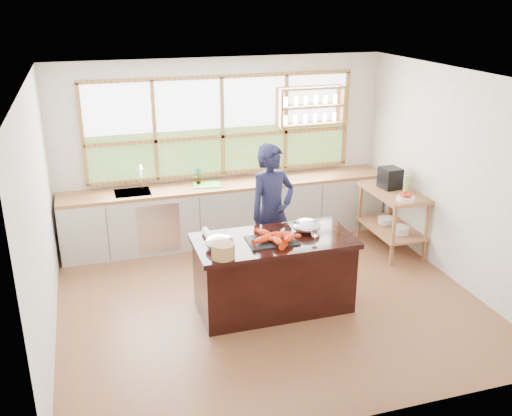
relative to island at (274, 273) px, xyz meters
name	(u,v)px	position (x,y,z in m)	size (l,w,h in m)	color
ground_plane	(268,299)	(0.00, 0.20, -0.45)	(5.00, 5.00, 0.00)	brown
room_shell	(258,151)	(0.02, 0.71, 1.30)	(5.02, 4.52, 2.71)	white
back_counter	(227,211)	(-0.02, 2.14, 0.00)	(4.90, 0.63, 0.90)	beige
right_shelf_unit	(393,210)	(2.19, 1.09, 0.15)	(0.62, 1.10, 0.90)	#AA763F
island	(274,273)	(0.00, 0.00, 0.00)	(1.85, 0.90, 0.90)	black
cook	(272,213)	(0.23, 0.77, 0.45)	(0.66, 0.43, 1.81)	#181937
potted_plant	(198,176)	(-0.44, 2.20, 0.58)	(0.14, 0.09, 0.26)	slate
cutting_board	(207,185)	(-0.32, 2.14, 0.45)	(0.40, 0.30, 0.01)	#4FD03A
espresso_machine	(390,178)	(2.19, 1.24, 0.60)	(0.26, 0.28, 0.30)	black
wine_bottle	(406,186)	(2.24, 0.88, 0.59)	(0.07, 0.07, 0.29)	#88A94A
fruit_bowl	(406,197)	(2.14, 0.71, 0.49)	(0.25, 0.25, 0.11)	silver
slate_board	(272,241)	(-0.05, -0.07, 0.45)	(0.55, 0.40, 0.02)	black
lobster_pile	(274,238)	(-0.03, -0.10, 0.50)	(0.52, 0.48, 0.08)	#ED440C
mixing_bowl_left	(219,242)	(-0.66, -0.06, 0.51)	(0.33, 0.33, 0.16)	silver
mixing_bowl_right	(307,226)	(0.43, 0.09, 0.52)	(0.33, 0.33, 0.16)	silver
wine_glass	(315,234)	(0.36, -0.35, 0.61)	(0.08, 0.08, 0.22)	white
wicker_basket	(223,251)	(-0.68, -0.32, 0.53)	(0.25, 0.25, 0.16)	#A2734B
parchment_roll	(208,235)	(-0.73, 0.24, 0.49)	(0.08, 0.08, 0.30)	white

